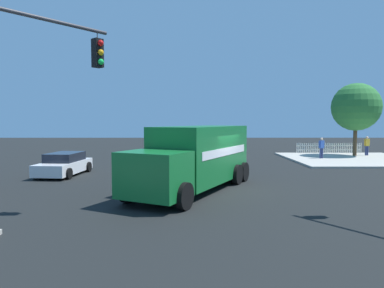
{
  "coord_description": "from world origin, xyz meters",
  "views": [
    {
      "loc": [
        1.38,
        16.3,
        3.17
      ],
      "look_at": [
        1.33,
        0.79,
        2.14
      ],
      "focal_mm": 32.55,
      "sensor_mm": 36.0,
      "label": 1
    }
  ],
  "objects": [
    {
      "name": "sidewalk_corner_near",
      "position": [
        -11.82,
        -11.82,
        0.07
      ],
      "size": [
        10.27,
        10.27,
        0.14
      ],
      "primitive_type": "cube",
      "color": "#B2ADA0",
      "rests_on": "ground"
    },
    {
      "name": "picket_fence_run",
      "position": [
        -11.82,
        -16.71,
        0.62
      ],
      "size": [
        6.22,
        0.05,
        0.95
      ],
      "color": "silver",
      "rests_on": "sidewalk_corner_near"
    },
    {
      "name": "sedan_white",
      "position": [
        8.82,
        -4.02,
        0.63
      ],
      "size": [
        2.34,
        4.44,
        1.31
      ],
      "color": "white",
      "rests_on": "ground"
    },
    {
      "name": "traffic_light_secondary",
      "position": [
        6.39,
        6.66,
        4.3
      ],
      "size": [
        3.22,
        3.8,
        6.28
      ],
      "color": "#38383D",
      "rests_on": "sidewalk_corner_far"
    },
    {
      "name": "pedestrian_near_corner",
      "position": [
        -9.25,
        -11.81,
        1.09
      ],
      "size": [
        0.51,
        0.31,
        1.68
      ],
      "color": "navy",
      "rests_on": "sidewalk_corner_near"
    },
    {
      "name": "shade_tree_near",
      "position": [
        -12.97,
        -13.93,
        4.38
      ],
      "size": [
        4.13,
        4.13,
        6.32
      ],
      "color": "brown",
      "rests_on": "sidewalk_corner_near"
    },
    {
      "name": "delivery_truck",
      "position": [
        1.15,
        0.45,
        1.52
      ],
      "size": [
        6.0,
        8.47,
        2.92
      ],
      "color": "#146B2D",
      "rests_on": "ground"
    },
    {
      "name": "ground_plane",
      "position": [
        0.0,
        0.0,
        0.0
      ],
      "size": [
        100.0,
        100.0,
        0.0
      ],
      "primitive_type": "plane",
      "color": "black"
    },
    {
      "name": "pedestrian_crossing",
      "position": [
        -14.2,
        -14.29,
        1.09
      ],
      "size": [
        0.53,
        0.26,
        1.67
      ],
      "color": "navy",
      "rests_on": "sidewalk_corner_near"
    }
  ]
}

